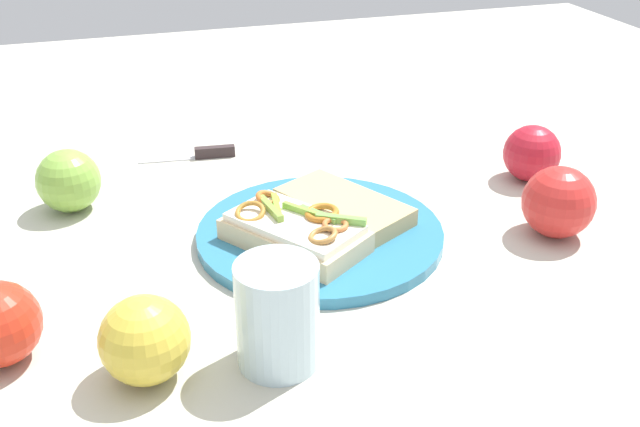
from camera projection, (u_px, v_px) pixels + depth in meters
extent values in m
plane|color=#B8B5A4|center=(320.00, 239.00, 0.85)|extent=(2.00, 2.00, 0.00)
cylinder|color=teal|center=(320.00, 234.00, 0.85)|extent=(0.28, 0.28, 0.01)
cube|color=beige|center=(295.00, 236.00, 0.81)|extent=(0.18, 0.16, 0.02)
cube|color=silver|center=(294.00, 223.00, 0.80)|extent=(0.16, 0.14, 0.01)
torus|color=#BA6E22|center=(322.00, 213.00, 0.81)|extent=(0.05, 0.05, 0.01)
torus|color=#C16A2B|center=(268.00, 198.00, 0.84)|extent=(0.04, 0.04, 0.02)
torus|color=#C67139|center=(337.00, 224.00, 0.78)|extent=(0.04, 0.04, 0.01)
torus|color=#A8753A|center=(323.00, 235.00, 0.76)|extent=(0.04, 0.04, 0.01)
torus|color=#AD772D|center=(250.00, 211.00, 0.81)|extent=(0.04, 0.04, 0.02)
cube|color=#84B937|center=(277.00, 206.00, 0.82)|extent=(0.06, 0.01, 0.01)
cube|color=#71B14B|center=(341.00, 219.00, 0.79)|extent=(0.03, 0.05, 0.01)
cube|color=#6CA64A|center=(318.00, 214.00, 0.80)|extent=(0.05, 0.03, 0.01)
cube|color=#7DAA3E|center=(305.00, 212.00, 0.81)|extent=(0.05, 0.04, 0.01)
cube|color=#7EA53E|center=(270.00, 207.00, 0.82)|extent=(0.06, 0.02, 0.01)
cube|color=tan|center=(344.00, 207.00, 0.87)|extent=(0.18, 0.15, 0.02)
sphere|color=gold|center=(145.00, 340.00, 0.62)|extent=(0.11, 0.11, 0.08)
sphere|color=#7EAF41|center=(68.00, 181.00, 0.90)|extent=(0.11, 0.11, 0.08)
sphere|color=red|center=(559.00, 202.00, 0.84)|extent=(0.12, 0.12, 0.08)
sphere|color=#B21A29|center=(532.00, 153.00, 0.98)|extent=(0.10, 0.10, 0.08)
cylinder|color=silver|center=(277.00, 315.00, 0.64)|extent=(0.07, 0.07, 0.10)
cube|color=silver|center=(167.00, 159.00, 1.05)|extent=(0.02, 0.08, 0.00)
cube|color=#322728|center=(215.00, 152.00, 1.06)|extent=(0.02, 0.06, 0.02)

